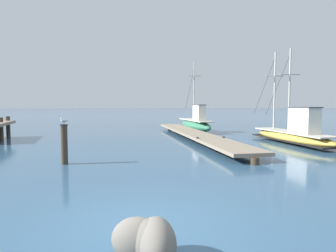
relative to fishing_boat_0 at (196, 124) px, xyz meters
name	(u,v)px	position (x,y,z in m)	size (l,w,h in m)	color
ground_plane	(143,225)	(-7.02, -19.19, -0.71)	(400.00, 400.00, 0.00)	#335675
floating_dock	(194,134)	(-1.75, -5.22, -0.35)	(2.16, 18.43, 0.53)	gray
fishing_boat_0	(196,124)	(0.00, 0.00, 0.00)	(1.55, 7.02, 6.21)	#337556
fishing_boat_1	(294,133)	(3.57, -8.95, -0.08)	(1.60, 8.52, 6.00)	gold
mooring_piling	(64,144)	(-9.41, -12.64, 0.13)	(0.30, 0.30, 1.61)	#3D3023
perched_seagull	(64,121)	(-9.41, -12.63, 1.05)	(0.27, 0.34, 0.27)	gold
shore_rock_mid_cluster	(149,241)	(-7.10, -20.59, -0.37)	(1.18, 1.23, 0.69)	#656058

